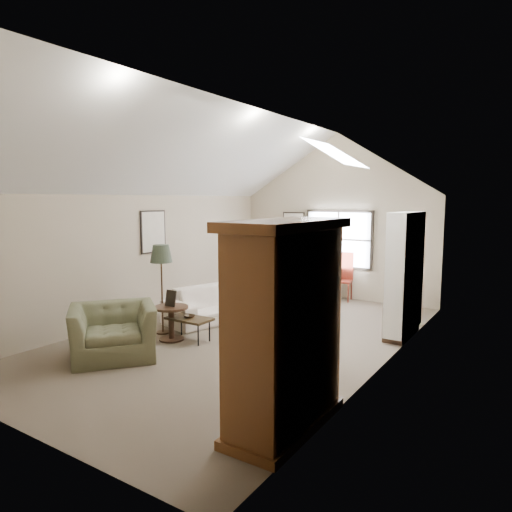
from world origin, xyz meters
The scene contains 18 objects.
room_shell centered at (0.00, 0.00, 3.21)m, with size 5.01×8.01×4.00m.
window centered at (0.10, 3.96, 1.45)m, with size 1.72×0.08×1.42m, color black.
skylight centered at (1.30, 0.90, 3.22)m, with size 0.80×1.20×0.52m, color white, non-canonical shape.
wall_art centered at (-1.88, 1.94, 1.73)m, with size 1.97×3.71×0.88m.
armoire centered at (2.18, -2.40, 1.10)m, with size 0.60×1.50×2.20m, color brown.
tv_alcove centered at (2.34, 1.60, 1.15)m, with size 0.32×1.30×2.10m, color white.
media_console centered at (2.32, 1.60, 0.30)m, with size 0.34×1.18×0.60m, color #382316.
tv_panel centered at (2.32, 1.60, 0.92)m, with size 0.05×0.90×0.55m, color black.
sofa centered at (-1.05, 0.78, 0.34)m, with size 2.36×0.92×0.69m, color beige.
armchair_near centered at (-1.09, -1.94, 0.40)m, with size 1.24×1.09×0.81m, color #5E6245.
armchair_far centered at (0.19, 1.71, 0.50)m, with size 1.07×1.10×1.00m, color #696A4A.
coffee_table centered at (-0.67, -0.67, 0.20)m, with size 0.78×0.43×0.40m, color #312314.
bowl centered at (-0.67, -0.67, 0.42)m, with size 0.19×0.19×0.05m, color #352415.
side_table centered at (-0.95, -0.82, 0.30)m, with size 0.59×0.59×0.59m, color #3C2418.
side_chair centered at (0.32, 3.70, 0.57)m, with size 0.45×0.45×1.15m, color maroon.
tripod_lamp centered at (2.05, 2.56, 0.82)m, with size 0.48×0.48×1.64m, color silver, non-canonical shape.
dark_lamp centered at (-1.35, -0.62, 0.82)m, with size 0.39×0.39×1.65m, color #252C1F, non-canonical shape.
tan_lamp centered at (-1.35, 1.98, 0.74)m, with size 0.30×0.30×1.48m, color tan, non-canonical shape.
Camera 1 is at (4.43, -6.45, 2.41)m, focal length 32.00 mm.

